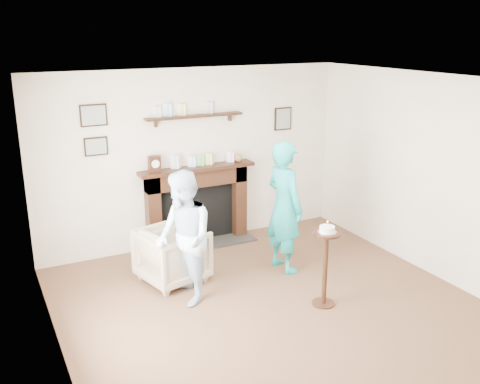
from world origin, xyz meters
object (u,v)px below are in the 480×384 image
armchair (174,280)px  man (186,300)px  woman (283,268)px  pedestal_table (326,254)px

armchair → man: man is taller
armchair → man: (-0.05, -0.54, 0.00)m
woman → pedestal_table: bearing=169.1°
woman → pedestal_table: 1.20m
man → woman: 1.46m
man → armchair: bearing=175.7°
armchair → pedestal_table: (1.31, -1.34, 0.62)m
pedestal_table → man: bearing=149.5°
woman → pedestal_table: size_ratio=1.68×
man → woman: woman is taller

